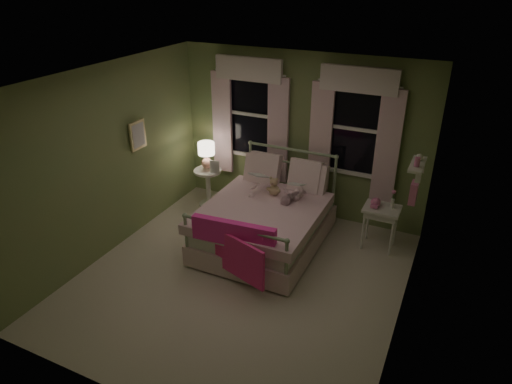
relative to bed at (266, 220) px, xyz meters
The scene contains 18 objects.
room_shell 1.30m from the bed, 86.98° to the right, with size 4.20×4.20×4.20m.
bed is the anchor object (origin of this frame).
pink_throw 1.05m from the bed, 90.00° to the right, with size 1.10×0.38×0.71m.
child_left 0.75m from the bed, 123.60° to the left, with size 0.27×0.18×0.75m, color #F7D1DD.
child_right 0.77m from the bed, 56.40° to the left, with size 0.38×0.30×0.79m, color #F7D1DD.
book_left 0.66m from the bed, 148.52° to the left, with size 0.20×0.27×0.03m, color beige.
book_right 0.63m from the bed, 31.48° to the left, with size 0.20×0.27×0.02m, color beige.
teddy_bear 0.49m from the bed, 90.00° to the left, with size 0.22×0.17×0.30m.
nightstand_left 1.55m from the bed, 153.60° to the left, with size 0.46×0.46×0.65m.
table_lamp 1.65m from the bed, 153.60° to the left, with size 0.27×0.27×0.45m.
book_nightstand 1.45m from the bed, 154.70° to the left, with size 0.16×0.22×0.02m, color beige.
nightstand_right 1.63m from the bed, 21.66° to the left, with size 0.50×0.40×0.64m.
pink_toy 1.57m from the bed, 22.87° to the left, with size 0.14×0.18×0.14m.
bud_vase 1.80m from the bed, 21.73° to the left, with size 0.06×0.06×0.28m.
window_left 1.84m from the bed, 125.88° to the left, with size 1.34×0.13×1.96m.
window_right 1.89m from the bed, 50.96° to the left, with size 1.34×0.13×1.96m.
wall_shelf 2.27m from the bed, ahead, with size 0.15×0.50×0.60m.
framed_picture 2.23m from the bed, behind, with size 0.03×0.32×0.42m.
Camera 1 is at (2.26, -4.31, 3.69)m, focal length 32.00 mm.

